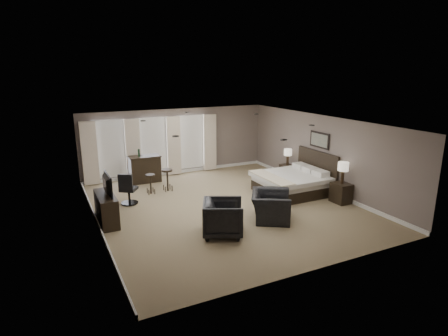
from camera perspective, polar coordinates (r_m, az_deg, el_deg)
name	(u,v)px	position (r m, az deg, el deg)	size (l,w,h in m)	color
room	(224,165)	(11.22, -0.01, 0.40)	(7.60, 8.60, 2.64)	#827152
window_bay	(154,147)	(14.66, -10.69, 3.19)	(5.25, 0.20, 2.30)	silver
bed	(291,174)	(12.79, 10.18, -0.89)	(2.15, 2.05, 1.37)	silver
nightstand_near	(341,193)	(12.39, 17.41, -3.64)	(0.47, 0.58, 0.63)	black
nightstand_far	(287,172)	(14.53, 9.58, -0.61)	(0.42, 0.51, 0.56)	black
lamp_near	(343,173)	(12.21, 17.64, -0.71)	(0.33, 0.33, 0.68)	beige
lamp_far	(288,157)	(14.39, 9.68, 1.65)	(0.30, 0.30, 0.62)	beige
wall_art	(319,140)	(13.23, 14.32, 4.16)	(0.04, 0.96, 0.56)	slate
dresser	(106,209)	(10.77, -17.48, -5.94)	(0.45, 1.40, 0.81)	black
tv	(105,192)	(10.62, -17.68, -3.56)	(0.99, 0.57, 0.13)	black
armchair_near	(271,201)	(10.55, 7.13, -5.08)	(1.21, 0.78, 1.05)	black
armchair_far	(223,216)	(9.52, -0.13, -7.35)	(0.98, 0.92, 1.01)	black
bar_counter	(145,169)	(14.23, -11.97, -0.13)	(1.15, 0.60, 1.00)	black
bar_stool_left	(151,184)	(12.87, -11.12, -2.42)	(0.32, 0.32, 0.68)	black
bar_stool_right	(168,180)	(13.07, -8.60, -1.85)	(0.36, 0.36, 0.77)	black
desk_chair	(129,188)	(12.02, -14.33, -2.99)	(0.52, 0.52, 1.03)	black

